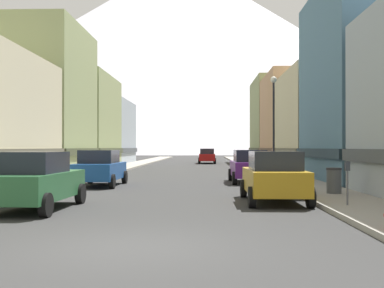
% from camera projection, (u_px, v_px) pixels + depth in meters
% --- Properties ---
extents(ground_plane, '(400.00, 400.00, 0.00)m').
position_uv_depth(ground_plane, '(131.00, 247.00, 9.29)').
color(ground_plane, '#2E2E2E').
extents(sidewalk_left, '(2.50, 100.00, 0.15)m').
position_uv_depth(sidewalk_left, '(122.00, 167.00, 44.46)').
color(sidewalk_left, gray).
rests_on(sidewalk_left, ground).
extents(sidewalk_right, '(2.50, 100.00, 0.15)m').
position_uv_depth(sidewalk_right, '(259.00, 168.00, 44.11)').
color(sidewalk_right, gray).
rests_on(sidewalk_right, ground).
extents(storefront_left_2, '(10.17, 9.39, 10.68)m').
position_uv_depth(storefront_left_2, '(16.00, 103.00, 35.47)').
color(storefront_left_2, '#8C9966').
rests_on(storefront_left_2, ground).
extents(storefront_left_3, '(9.20, 11.03, 8.71)m').
position_uv_depth(storefront_left_3, '(65.00, 123.00, 46.16)').
color(storefront_left_3, '#8C9966').
rests_on(storefront_left_3, ground).
extents(storefront_left_4, '(7.19, 10.80, 7.35)m').
position_uv_depth(storefront_left_4, '(100.00, 134.00, 57.05)').
color(storefront_left_4, '#99A5B2').
rests_on(storefront_left_4, ground).
extents(storefront_right_2, '(10.06, 11.21, 7.70)m').
position_uv_depth(storefront_right_2, '(348.00, 124.00, 37.43)').
color(storefront_right_2, beige).
rests_on(storefront_right_2, ground).
extents(storefront_right_3, '(7.27, 10.99, 9.26)m').
position_uv_depth(storefront_right_3, '(300.00, 122.00, 48.99)').
color(storefront_right_3, tan).
rests_on(storefront_right_3, ground).
extents(storefront_right_4, '(7.99, 11.86, 10.42)m').
position_uv_depth(storefront_right_4, '(285.00, 123.00, 60.87)').
color(storefront_right_4, '#8C9966').
rests_on(storefront_right_4, ground).
extents(car_left_0, '(2.17, 4.45, 1.78)m').
position_uv_depth(car_left_0, '(35.00, 180.00, 14.86)').
color(car_left_0, '#265933').
rests_on(car_left_0, ground).
extents(car_left_1, '(2.09, 4.42, 1.78)m').
position_uv_depth(car_left_1, '(100.00, 168.00, 24.05)').
color(car_left_1, '#19478C').
rests_on(car_left_1, ground).
extents(car_right_0, '(2.07, 4.41, 1.78)m').
position_uv_depth(car_right_0, '(274.00, 177.00, 16.88)').
color(car_right_0, '#B28419').
rests_on(car_right_0, ground).
extents(car_right_1, '(2.11, 4.42, 1.78)m').
position_uv_depth(car_right_1, '(249.00, 166.00, 26.35)').
color(car_right_1, '#591E72').
rests_on(car_right_1, ground).
extents(car_driving_0, '(2.06, 4.40, 1.78)m').
position_uv_depth(car_driving_0, '(207.00, 156.00, 57.38)').
color(car_driving_0, '#9E1111').
rests_on(car_driving_0, ground).
extents(car_driving_1, '(2.06, 4.40, 1.78)m').
position_uv_depth(car_driving_1, '(207.00, 156.00, 59.44)').
color(car_driving_1, '#B28419').
rests_on(car_driving_1, ground).
extents(parking_meter_near, '(0.14, 0.10, 1.33)m').
position_uv_depth(parking_meter_near, '(347.00, 177.00, 14.81)').
color(parking_meter_near, '#595960').
rests_on(parking_meter_near, sidewalk_right).
extents(trash_bin_right, '(0.59, 0.59, 0.98)m').
position_uv_depth(trash_bin_right, '(334.00, 180.00, 18.63)').
color(trash_bin_right, '#4C5156').
rests_on(trash_bin_right, sidewalk_right).
extents(pedestrian_2, '(0.36, 0.36, 1.70)m').
position_uv_depth(pedestrian_2, '(273.00, 161.00, 34.59)').
color(pedestrian_2, brown).
rests_on(pedestrian_2, sidewalk_right).
extents(streetlamp_right, '(0.36, 0.36, 5.86)m').
position_uv_depth(streetlamp_right, '(274.00, 111.00, 28.02)').
color(streetlamp_right, black).
rests_on(streetlamp_right, sidewalk_right).
extents(mountain_backdrop, '(305.18, 305.18, 106.85)m').
position_uv_depth(mountain_backdrop, '(182.00, 55.00, 269.90)').
color(mountain_backdrop, silver).
rests_on(mountain_backdrop, ground).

